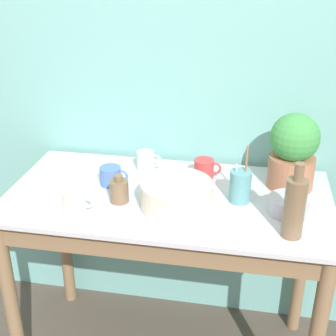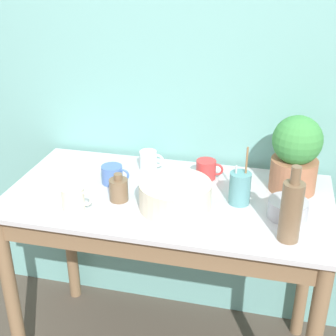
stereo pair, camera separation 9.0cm
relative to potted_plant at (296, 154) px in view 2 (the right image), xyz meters
The scene contains 12 objects.
wall_back 0.56m from the potted_plant, 155.09° to the left, with size 6.00×0.05×2.40m.
counter_table 0.63m from the potted_plant, 158.88° to the right, with size 1.32×0.67×0.88m.
potted_plant is the anchor object (origin of this frame).
bowl_wash_large 0.52m from the potted_plant, 149.85° to the right, with size 0.28×0.28×0.11m.
bottle_tall 0.38m from the potted_plant, 91.83° to the right, with size 0.07×0.07×0.28m.
bottle_short 0.72m from the potted_plant, 159.43° to the right, with size 0.07×0.07×0.12m.
mug_cream 0.90m from the potted_plant, 156.36° to the right, with size 0.12×0.09×0.09m.
mug_white 0.64m from the potted_plant, behind, with size 0.11×0.08×0.09m.
mug_blue 0.76m from the potted_plant, behind, with size 0.12×0.09×0.08m.
mug_red 0.38m from the potted_plant, behind, with size 0.12×0.09×0.08m.
bowl_small_steel 0.26m from the potted_plant, 93.95° to the right, with size 0.15×0.15×0.07m.
utensil_cup 0.28m from the potted_plant, 141.04° to the right, with size 0.08×0.08×0.23m.
Camera 2 is at (0.39, -1.29, 1.80)m, focal length 50.00 mm.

